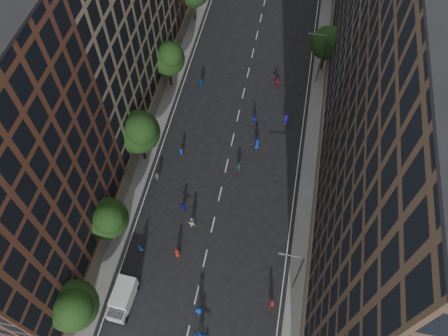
% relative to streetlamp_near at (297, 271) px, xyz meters
% --- Properties ---
extents(ground, '(240.00, 240.00, 0.00)m').
position_rel_streetlamp_near_xyz_m(ground, '(-10.37, 28.00, -5.17)').
color(ground, black).
rests_on(ground, ground).
extents(sidewalk_left, '(4.00, 105.00, 0.15)m').
position_rel_streetlamp_near_xyz_m(sidewalk_left, '(-22.37, 35.50, -5.09)').
color(sidewalk_left, slate).
rests_on(sidewalk_left, ground).
extents(sidewalk_right, '(4.00, 105.00, 0.15)m').
position_rel_streetlamp_near_xyz_m(sidewalk_right, '(1.63, 35.50, -5.09)').
color(sidewalk_right, slate).
rests_on(sidewalk_right, ground).
extents(bldg_left_b, '(14.00, 26.00, 34.00)m').
position_rel_streetlamp_near_xyz_m(bldg_left_b, '(-29.37, 23.00, 11.83)').
color(bldg_left_b, '#978263').
rests_on(bldg_left_b, ground).
extents(bldg_right_a, '(14.00, 30.00, 36.00)m').
position_rel_streetlamp_near_xyz_m(bldg_right_a, '(8.63, 3.00, 12.83)').
color(bldg_right_a, '#4B3628').
rests_on(bldg_right_a, ground).
extents(bldg_right_b, '(14.00, 28.00, 33.00)m').
position_rel_streetlamp_near_xyz_m(bldg_right_b, '(8.63, 32.00, 11.33)').
color(bldg_right_b, '#605A4F').
rests_on(bldg_right_b, ground).
extents(tree_left_0, '(5.20, 5.20, 8.83)m').
position_rel_streetlamp_near_xyz_m(tree_left_0, '(-21.38, -8.15, 0.79)').
color(tree_left_0, black).
rests_on(tree_left_0, ground).
extents(tree_left_1, '(4.80, 4.80, 8.21)m').
position_rel_streetlamp_near_xyz_m(tree_left_1, '(-21.39, 1.86, 0.38)').
color(tree_left_1, black).
rests_on(tree_left_1, ground).
extents(tree_left_2, '(5.60, 5.60, 9.45)m').
position_rel_streetlamp_near_xyz_m(tree_left_2, '(-21.36, 13.83, 1.19)').
color(tree_left_2, black).
rests_on(tree_left_2, ground).
extents(tree_left_3, '(5.00, 5.00, 8.58)m').
position_rel_streetlamp_near_xyz_m(tree_left_3, '(-21.38, 27.85, 0.65)').
color(tree_left_3, black).
rests_on(tree_left_3, ground).
extents(tree_right_a, '(5.00, 5.00, 8.39)m').
position_rel_streetlamp_near_xyz_m(tree_right_a, '(1.02, 35.85, 0.46)').
color(tree_right_a, black).
rests_on(tree_right_a, ground).
extents(streetlamp_near, '(2.64, 0.22, 9.06)m').
position_rel_streetlamp_near_xyz_m(streetlamp_near, '(0.00, 0.00, 0.00)').
color(streetlamp_near, '#595B60').
rests_on(streetlamp_near, ground).
extents(streetlamp_far, '(2.64, 0.22, 9.06)m').
position_rel_streetlamp_near_xyz_m(streetlamp_far, '(0.00, 33.00, 0.00)').
color(streetlamp_far, '#595B60').
rests_on(streetlamp_far, ground).
extents(cargo_van, '(2.41, 4.76, 2.48)m').
position_rel_streetlamp_near_xyz_m(cargo_van, '(-18.16, -5.33, -3.86)').
color(cargo_van, silver).
rests_on(cargo_van, ground).
extents(skater_0, '(0.96, 0.64, 1.91)m').
position_rel_streetlamp_near_xyz_m(skater_0, '(-18.87, -6.38, -4.21)').
color(skater_0, '#1331A2').
rests_on(skater_0, ground).
extents(skater_3, '(1.28, 0.81, 1.90)m').
position_rel_streetlamp_near_xyz_m(skater_3, '(-9.58, -5.02, -4.22)').
color(skater_3, '#123395').
rests_on(skater_3, ground).
extents(skater_4, '(1.14, 0.77, 1.80)m').
position_rel_streetlamp_near_xyz_m(skater_4, '(-17.94, 0.76, -4.27)').
color(skater_4, '#1446A3').
rests_on(skater_4, ground).
extents(skater_5, '(1.77, 0.57, 1.91)m').
position_rel_streetlamp_near_xyz_m(skater_5, '(-8.88, -7.38, -4.21)').
color(skater_5, '#13399F').
rests_on(skater_5, ground).
extents(skater_6, '(0.90, 0.71, 1.61)m').
position_rel_streetlamp_near_xyz_m(skater_6, '(-13.65, 1.18, -4.36)').
color(skater_6, '#A21B1B').
rests_on(skater_6, ground).
extents(skater_7, '(0.79, 0.65, 1.85)m').
position_rel_streetlamp_near_xyz_m(skater_7, '(-1.87, -2.60, -4.24)').
color(skater_7, maroon).
rests_on(skater_7, ground).
extents(skater_8, '(1.12, 0.98, 1.93)m').
position_rel_streetlamp_near_xyz_m(skater_8, '(-12.88, 5.35, -4.20)').
color(skater_8, beige).
rests_on(skater_8, ground).
extents(skater_9, '(1.13, 0.93, 1.53)m').
position_rel_streetlamp_near_xyz_m(skater_9, '(-18.87, 10.94, -4.41)').
color(skater_9, '#3B3A3F').
rests_on(skater_9, ground).
extents(skater_10, '(1.01, 0.64, 1.60)m').
position_rel_streetlamp_near_xyz_m(skater_10, '(-8.58, 14.51, -4.37)').
color(skater_10, '#227444').
rests_on(skater_10, ground).
extents(skater_11, '(1.49, 0.98, 1.54)m').
position_rel_streetlamp_near_xyz_m(skater_11, '(-14.48, 7.29, -4.40)').
color(skater_11, '#131C9D').
rests_on(skater_11, ground).
extents(skater_12, '(0.97, 0.71, 1.81)m').
position_rel_streetlamp_near_xyz_m(skater_12, '(-6.82, 18.71, -4.26)').
color(skater_12, '#132EA2').
rests_on(skater_12, ground).
extents(skater_13, '(0.66, 0.51, 1.59)m').
position_rel_streetlamp_near_xyz_m(skater_13, '(-16.76, 15.45, -4.37)').
color(skater_13, '#1634B4').
rests_on(skater_13, ground).
extents(skater_14, '(0.89, 0.75, 1.61)m').
position_rel_streetlamp_near_xyz_m(skater_14, '(-7.87, 23.15, -4.36)').
color(skater_14, '#1717BB').
rests_on(skater_14, ground).
extents(skater_15, '(1.18, 0.74, 1.75)m').
position_rel_streetlamp_near_xyz_m(skater_15, '(-3.37, 23.78, -4.29)').
color(skater_15, '#2017BD').
rests_on(skater_15, ground).
extents(skater_16, '(1.15, 0.50, 1.95)m').
position_rel_streetlamp_near_xyz_m(skater_16, '(-16.90, 28.32, -4.19)').
color(skater_16, '#124598').
rests_on(skater_16, ground).
extents(skater_17, '(1.57, 0.97, 1.61)m').
position_rel_streetlamp_near_xyz_m(skater_17, '(-5.61, 30.97, -4.36)').
color(skater_17, maroon).
rests_on(skater_17, ground).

